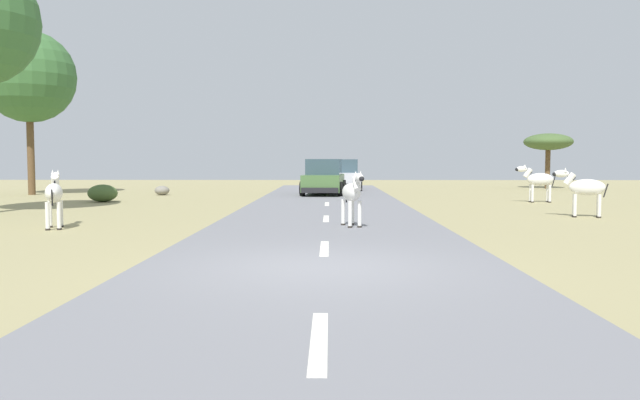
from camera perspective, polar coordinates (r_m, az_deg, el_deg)
ground_plane at (r=9.79m, az=0.13°, el=-6.45°), size 90.00×90.00×0.00m
road at (r=9.78m, az=0.31°, el=-6.30°), size 6.00×64.00×0.05m
lane_markings at (r=8.80m, az=0.25°, el=-7.25°), size 0.16×56.00×0.01m
zebra_0 at (r=15.56m, az=2.99°, el=0.62°), size 0.62×1.48×1.42m
zebra_1 at (r=26.84m, az=19.49°, el=1.77°), size 1.65×0.44×1.56m
zebra_2 at (r=20.31m, az=23.18°, el=1.04°), size 1.55×0.71×1.50m
zebra_3 at (r=16.98m, az=-23.34°, el=0.55°), size 0.78×1.51×1.48m
car_0 at (r=35.57m, az=2.04°, el=2.26°), size 2.17×4.41×1.74m
car_1 at (r=30.42m, az=0.36°, el=2.02°), size 2.28×4.46×1.74m
tree_0 at (r=34.40m, az=-25.31°, el=10.23°), size 4.55×4.55×8.16m
tree_2 at (r=40.42m, az=20.32°, el=5.01°), size 2.91×2.91×3.38m
bush_0 at (r=27.17m, az=-19.43°, el=0.60°), size 1.21×1.09×0.73m
rock_1 at (r=31.67m, az=-14.37°, el=0.86°), size 0.72×0.70×0.46m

